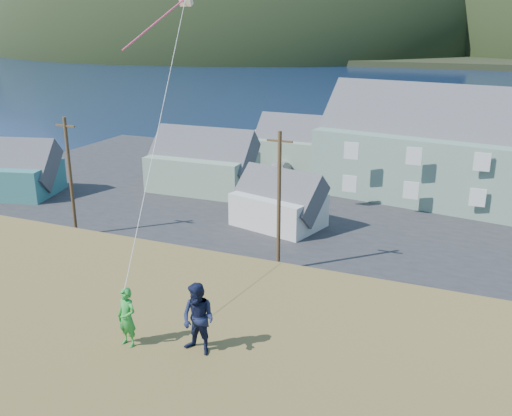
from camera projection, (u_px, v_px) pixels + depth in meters
The scene contains 14 objects.
ground at pixel (274, 282), 34.38m from camera, with size 900.00×900.00×0.00m, color #0A1638.
grass_strip at pixel (261, 295), 32.61m from camera, with size 110.00×8.00×0.10m, color #4C3D19.
waterfront_lot at pixel (345, 203), 49.22m from camera, with size 72.00×36.00×0.12m, color #28282B.
wharf at pixel (345, 143), 71.44m from camera, with size 26.00×14.00×0.90m, color gray.
far_shore at pixel (485, 47), 322.63m from camera, with size 900.00×320.00×2.00m, color black.
shed_teal at pixel (12, 170), 50.81m from camera, with size 9.01×7.23×6.22m.
shed_palegreen_near at pixel (203, 163), 52.32m from camera, with size 9.70×6.26×6.95m.
shed_white at pixel (279, 201), 42.98m from camera, with size 7.63×6.01×5.34m.
shed_palegreen_far at pixel (304, 144), 60.06m from camera, with size 10.30×6.03×6.84m.
utility_poles at pixel (281, 205), 34.37m from camera, with size 32.89×0.24×8.81m.
parked_cars at pixel (257, 167), 58.03m from camera, with size 25.25×10.58×1.51m.
kite_flyer_green at pixel (127, 317), 14.16m from camera, with size 0.57×0.37×1.55m, color green.
kite_flyer_navy at pixel (198, 319), 13.79m from camera, with size 0.89×0.69×1.83m, color #151C3A.
kite_rig at pixel (180, 6), 20.99m from camera, with size 2.33×4.97×12.26m.
Camera 1 is at (11.23, -29.19, 14.98)m, focal length 40.00 mm.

